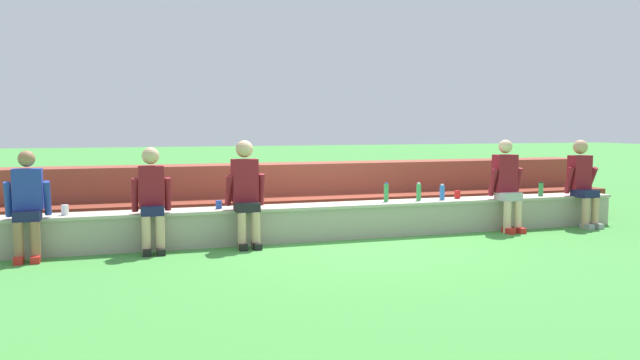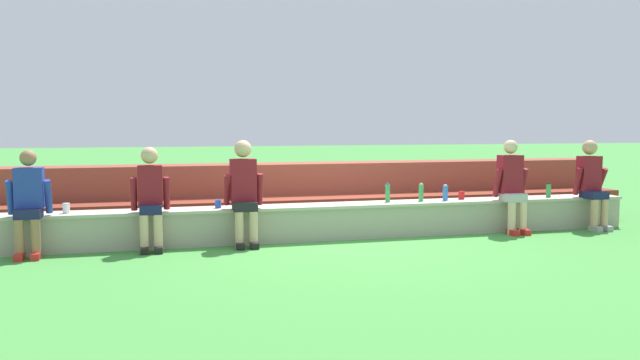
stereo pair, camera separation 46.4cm
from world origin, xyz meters
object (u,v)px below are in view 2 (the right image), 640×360
person_far_left (29,201)px  person_center (244,190)px  water_bottle_mid_left (388,193)px  water_bottle_near_left (549,190)px  person_left_of_center (150,196)px  water_bottle_center_gap (421,193)px  water_bottle_mid_right (445,193)px  plastic_cup_right_end (66,208)px  person_far_right (592,182)px  plastic_cup_middle (218,204)px  plastic_cup_left_end (461,195)px  person_right_of_center (512,184)px

person_far_left → person_center: bearing=0.3°
water_bottle_mid_left → water_bottle_near_left: (2.64, -0.03, -0.03)m
person_left_of_center → water_bottle_center_gap: size_ratio=4.93×
water_bottle_near_left → water_bottle_mid_right: 1.75m
water_bottle_center_gap → water_bottle_mid_left: water_bottle_mid_left is taller
person_left_of_center → plastic_cup_right_end: person_left_of_center is taller
person_far_right → water_bottle_mid_right: person_far_right is taller
water_bottle_mid_left → plastic_cup_middle: (-2.43, -0.02, -0.08)m
person_center → water_bottle_near_left: bearing=2.9°
person_center → person_far_left: bearing=-179.7°
person_left_of_center → water_bottle_center_gap: person_left_of_center is taller
water_bottle_mid_right → plastic_cup_left_end: water_bottle_mid_right is taller
water_bottle_near_left → water_bottle_center_gap: bearing=179.8°
person_left_of_center → person_center: (1.19, 0.01, 0.05)m
person_right_of_center → water_bottle_mid_left: 1.87m
water_bottle_near_left → person_center: bearing=-177.1°
water_bottle_near_left → plastic_cup_left_end: size_ratio=1.83×
plastic_cup_middle → person_far_left: bearing=-173.3°
water_bottle_center_gap → water_bottle_mid_left: 0.51m
person_center → water_bottle_center_gap: person_center is taller
plastic_cup_left_end → person_far_left: bearing=-176.9°
water_bottle_center_gap → person_far_left: bearing=-177.1°
person_far_right → water_bottle_near_left: bearing=156.6°
water_bottle_mid_right → plastic_cup_right_end: 5.23m
water_bottle_mid_right → person_far_left: bearing=-177.5°
person_center → person_right_of_center: 3.96m
water_bottle_mid_right → plastic_cup_left_end: bearing=13.9°
person_far_right → water_bottle_mid_left: (-3.22, 0.28, -0.11)m
person_center → person_right_of_center: person_center is taller
person_left_of_center → water_bottle_mid_right: bearing=3.3°
person_far_right → water_bottle_mid_left: bearing=175.1°
person_far_right → water_bottle_mid_left: size_ratio=4.89×
person_far_right → plastic_cup_right_end: bearing=178.1°
person_far_left → water_bottle_near_left: person_far_left is taller
water_bottle_center_gap → water_bottle_near_left: size_ratio=1.19×
person_center → water_bottle_mid_right: person_center is taller
plastic_cup_left_end → water_bottle_near_left: bearing=-2.6°
person_right_of_center → water_bottle_center_gap: person_right_of_center is taller
person_far_right → plastic_cup_left_end: bearing=171.1°
person_center → water_bottle_near_left: 4.77m
person_far_left → water_bottle_mid_left: 4.73m
person_center → water_bottle_near_left: person_center is taller
water_bottle_near_left → plastic_cup_right_end: 6.98m
person_right_of_center → plastic_cup_middle: person_right_of_center is taller
person_far_left → water_bottle_near_left: bearing=2.0°
person_right_of_center → plastic_cup_left_end: person_right_of_center is taller
plastic_cup_left_end → person_center: bearing=-174.7°
water_bottle_center_gap → water_bottle_near_left: 2.13m
plastic_cup_middle → plastic_cup_left_end: bearing=0.9°
person_far_right → water_bottle_center_gap: person_far_right is taller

